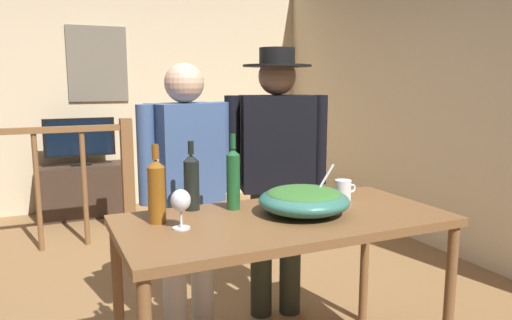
{
  "coord_description": "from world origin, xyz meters",
  "views": [
    {
      "loc": [
        -0.66,
        -2.5,
        1.42
      ],
      "look_at": [
        0.33,
        -0.32,
        1.03
      ],
      "focal_mm": 33.82,
      "sensor_mm": 36.0,
      "label": 1
    }
  ],
  "objects_px": {
    "serving_table": "(284,234)",
    "wine_bottle_dark": "(192,181)",
    "wine_glass": "(181,202)",
    "wine_bottle_clear": "(157,187)",
    "mug_white": "(343,190)",
    "person_standing_left": "(187,181)",
    "wine_bottle_green": "(233,178)",
    "stair_railing": "(37,176)",
    "flat_screen_tv": "(80,138)",
    "person_standing_right": "(276,161)",
    "wine_bottle_amber": "(157,190)",
    "framed_picture": "(98,64)",
    "tv_console": "(82,191)",
    "salad_bowl": "(304,199)"
  },
  "relations": [
    {
      "from": "tv_console",
      "to": "wine_bottle_dark",
      "type": "distance_m",
      "value": 3.21
    },
    {
      "from": "tv_console",
      "to": "mug_white",
      "type": "relative_size",
      "value": 7.5
    },
    {
      "from": "framed_picture",
      "to": "wine_bottle_clear",
      "type": "xyz_separation_m",
      "value": [
        -0.16,
        -3.43,
        -0.66
      ]
    },
    {
      "from": "tv_console",
      "to": "wine_bottle_green",
      "type": "xyz_separation_m",
      "value": [
        0.45,
        -3.2,
        0.69
      ]
    },
    {
      "from": "serving_table",
      "to": "mug_white",
      "type": "bearing_deg",
      "value": 18.87
    },
    {
      "from": "mug_white",
      "to": "person_standing_left",
      "type": "height_order",
      "value": "person_standing_left"
    },
    {
      "from": "wine_bottle_clear",
      "to": "wine_bottle_amber",
      "type": "xyz_separation_m",
      "value": [
        -0.03,
        -0.13,
        0.01
      ]
    },
    {
      "from": "stair_railing",
      "to": "wine_glass",
      "type": "bearing_deg",
      "value": -77.19
    },
    {
      "from": "wine_glass",
      "to": "wine_bottle_clear",
      "type": "height_order",
      "value": "wine_bottle_clear"
    },
    {
      "from": "flat_screen_tv",
      "to": "salad_bowl",
      "type": "xyz_separation_m",
      "value": [
        0.71,
        -3.38,
        0.04
      ]
    },
    {
      "from": "framed_picture",
      "to": "mug_white",
      "type": "distance_m",
      "value": 3.72
    },
    {
      "from": "framed_picture",
      "to": "wine_bottle_green",
      "type": "xyz_separation_m",
      "value": [
        0.19,
        -3.49,
        -0.64
      ]
    },
    {
      "from": "wine_bottle_amber",
      "to": "wine_bottle_green",
      "type": "bearing_deg",
      "value": 10.62
    },
    {
      "from": "salad_bowl",
      "to": "wine_bottle_amber",
      "type": "distance_m",
      "value": 0.67
    },
    {
      "from": "wine_bottle_amber",
      "to": "mug_white",
      "type": "distance_m",
      "value": 0.96
    },
    {
      "from": "stair_railing",
      "to": "serving_table",
      "type": "height_order",
      "value": "stair_railing"
    },
    {
      "from": "framed_picture",
      "to": "wine_bottle_green",
      "type": "bearing_deg",
      "value": -86.82
    },
    {
      "from": "stair_railing",
      "to": "person_standing_right",
      "type": "distance_m",
      "value": 2.25
    },
    {
      "from": "serving_table",
      "to": "tv_console",
      "type": "bearing_deg",
      "value": 100.11
    },
    {
      "from": "wine_glass",
      "to": "mug_white",
      "type": "distance_m",
      "value": 0.9
    },
    {
      "from": "wine_glass",
      "to": "person_standing_right",
      "type": "distance_m",
      "value": 0.97
    },
    {
      "from": "wine_bottle_green",
      "to": "mug_white",
      "type": "bearing_deg",
      "value": -7.41
    },
    {
      "from": "serving_table",
      "to": "person_standing_right",
      "type": "distance_m",
      "value": 0.72
    },
    {
      "from": "mug_white",
      "to": "wine_bottle_clear",
      "type": "bearing_deg",
      "value": 172.06
    },
    {
      "from": "wine_glass",
      "to": "wine_bottle_clear",
      "type": "bearing_deg",
      "value": 98.46
    },
    {
      "from": "flat_screen_tv",
      "to": "person_standing_right",
      "type": "height_order",
      "value": "person_standing_right"
    },
    {
      "from": "tv_console",
      "to": "salad_bowl",
      "type": "height_order",
      "value": "salad_bowl"
    },
    {
      "from": "serving_table",
      "to": "wine_bottle_dark",
      "type": "relative_size",
      "value": 4.5
    },
    {
      "from": "flat_screen_tv",
      "to": "wine_bottle_amber",
      "type": "height_order",
      "value": "wine_bottle_amber"
    },
    {
      "from": "salad_bowl",
      "to": "person_standing_left",
      "type": "distance_m",
      "value": 0.73
    },
    {
      "from": "framed_picture",
      "to": "mug_white",
      "type": "height_order",
      "value": "framed_picture"
    },
    {
      "from": "framed_picture",
      "to": "stair_railing",
      "type": "xyz_separation_m",
      "value": [
        -0.67,
        -1.27,
        -0.96
      ]
    },
    {
      "from": "flat_screen_tv",
      "to": "wine_glass",
      "type": "relative_size",
      "value": 4.17
    },
    {
      "from": "wine_bottle_dark",
      "to": "mug_white",
      "type": "xyz_separation_m",
      "value": [
        0.76,
        -0.15,
        -0.09
      ]
    },
    {
      "from": "framed_picture",
      "to": "serving_table",
      "type": "xyz_separation_m",
      "value": [
        0.36,
        -3.71,
        -0.87
      ]
    },
    {
      "from": "framed_picture",
      "to": "person_standing_right",
      "type": "relative_size",
      "value": 0.5
    },
    {
      "from": "wine_glass",
      "to": "mug_white",
      "type": "xyz_separation_m",
      "value": [
        0.89,
        0.13,
        -0.06
      ]
    },
    {
      "from": "serving_table",
      "to": "wine_bottle_clear",
      "type": "height_order",
      "value": "wine_bottle_clear"
    },
    {
      "from": "flat_screen_tv",
      "to": "salad_bowl",
      "type": "relative_size",
      "value": 1.66
    },
    {
      "from": "flat_screen_tv",
      "to": "wine_glass",
      "type": "height_order",
      "value": "flat_screen_tv"
    },
    {
      "from": "flat_screen_tv",
      "to": "wine_bottle_dark",
      "type": "distance_m",
      "value": 3.11
    },
    {
      "from": "salad_bowl",
      "to": "flat_screen_tv",
      "type": "bearing_deg",
      "value": 101.92
    },
    {
      "from": "stair_railing",
      "to": "wine_glass",
      "type": "distance_m",
      "value": 2.5
    },
    {
      "from": "serving_table",
      "to": "wine_bottle_green",
      "type": "distance_m",
      "value": 0.36
    },
    {
      "from": "salad_bowl",
      "to": "person_standing_right",
      "type": "distance_m",
      "value": 0.65
    },
    {
      "from": "tv_console",
      "to": "serving_table",
      "type": "relative_size",
      "value": 0.61
    },
    {
      "from": "wine_bottle_dark",
      "to": "person_standing_right",
      "type": "xyz_separation_m",
      "value": [
        0.62,
        0.34,
        0.0
      ]
    },
    {
      "from": "salad_bowl",
      "to": "wine_glass",
      "type": "xyz_separation_m",
      "value": [
        -0.58,
        0.01,
        0.05
      ]
    },
    {
      "from": "wine_bottle_clear",
      "to": "wine_bottle_amber",
      "type": "relative_size",
      "value": 0.92
    },
    {
      "from": "serving_table",
      "to": "wine_bottle_dark",
      "type": "bearing_deg",
      "value": 140.28
    }
  ]
}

